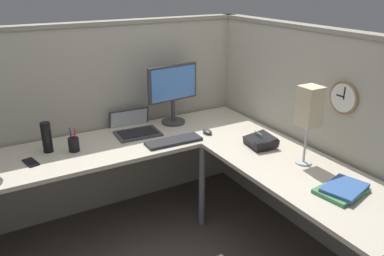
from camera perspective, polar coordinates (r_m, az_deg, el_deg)
The scene contains 15 objects.
ground_plane at distance 3.15m, azimuth 0.36°, elevation -15.97°, with size 6.80×6.80×0.00m, color #4C443D.
cubicle_wall_back at distance 3.36m, azimuth -12.58°, elevation 1.37°, with size 2.57×0.12×1.58m.
cubicle_wall_right at distance 3.07m, azimuth 17.18°, elevation -0.99°, with size 0.12×2.37×1.58m.
desk at distance 2.71m, azimuth -1.78°, elevation -6.73°, with size 2.35×2.15×0.73m.
monitor at distance 3.27m, azimuth -2.79°, elevation 5.57°, with size 0.46×0.20×0.50m.
laptop at distance 3.21m, azimuth -8.44°, elevation 0.04°, with size 0.36×0.40×0.22m.
keyboard at distance 2.96m, azimuth -2.68°, elevation -1.92°, with size 0.43×0.14×0.02m, color #232326.
computer_mouse at distance 3.12m, azimuth 2.23°, elevation -0.52°, with size 0.06×0.10×0.03m, color #38383D.
pen_cup at distance 2.92m, azimuth -16.79°, elevation -2.27°, with size 0.08×0.08×0.18m.
cell_phone at distance 2.85m, azimuth -22.38°, elevation -4.64°, with size 0.07×0.14×0.01m, color black.
thermos_flask at distance 2.95m, azimuth -20.35°, elevation -1.28°, with size 0.07×0.07×0.22m, color black.
office_phone at distance 2.92m, azimuth 9.99°, elevation -1.99°, with size 0.21×0.23×0.11m.
book_stack at distance 2.45m, azimuth 21.02°, elevation -8.34°, with size 0.32×0.26×0.04m.
desk_lamp_paper at distance 2.61m, azimuth 16.67°, elevation 2.71°, with size 0.13×0.13×0.53m.
wall_clock at distance 2.75m, azimuth 21.25°, elevation 4.13°, with size 0.04×0.22×0.22m.
Camera 1 is at (-1.27, -2.17, 1.90)m, focal length 36.73 mm.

